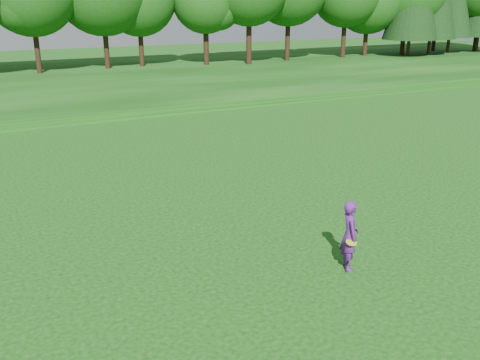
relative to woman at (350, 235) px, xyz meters
name	(u,v)px	position (x,y,z in m)	size (l,w,h in m)	color
ground	(256,275)	(-2.22, 0.76, -0.90)	(140.00, 140.00, 0.00)	#0C3B0B
berm	(48,83)	(-2.22, 34.76, -0.60)	(130.00, 30.00, 0.60)	#0C3B0B
walking_path	(85,120)	(-2.22, 20.76, -0.88)	(130.00, 1.60, 0.04)	gray
woman	(350,235)	(0.00, 0.00, 0.00)	(0.65, 0.78, 1.81)	#551B79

